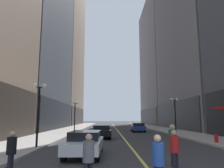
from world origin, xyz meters
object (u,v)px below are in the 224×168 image
car_white (85,142)px  fire_hydrant_right (216,139)px  street_lamp_left_near (39,100)px  pedestrian_in_green_parka (173,142)px  car_black (101,131)px  pedestrian_in_red_jacket (175,148)px  street_lamp_left_far (75,110)px  street_lamp_right_mid (175,108)px  pedestrian_in_black_coat (11,150)px  pedestrian_in_blue_hoodie (158,160)px  car_blue (138,127)px  pedestrian_in_grey_suit (88,157)px

car_white → fire_hydrant_right: (9.81, 4.80, -0.32)m
street_lamp_left_near → pedestrian_in_green_parka: bearing=-35.2°
pedestrian_in_green_parka → fire_hydrant_right: (5.76, 7.57, -0.65)m
car_black → pedestrian_in_green_parka: size_ratio=2.62×
pedestrian_in_red_jacket → fire_hydrant_right: bearing=55.3°
street_lamp_left_far → street_lamp_right_mid: same height
street_lamp_left_far → fire_hydrant_right: bearing=-46.4°
car_white → street_lamp_left_near: size_ratio=0.99×
car_black → street_lamp_left_near: bearing=-117.8°
pedestrian_in_red_jacket → pedestrian_in_black_coat: bearing=-178.2°
pedestrian_in_blue_hoodie → street_lamp_left_far: street_lamp_left_far is taller
fire_hydrant_right → street_lamp_right_mid: bearing=93.4°
pedestrian_in_red_jacket → street_lamp_right_mid: street_lamp_right_mid is taller
pedestrian_in_red_jacket → street_lamp_right_mid: (5.55, 17.05, 2.33)m
car_blue → fire_hydrant_right: size_ratio=5.87×
pedestrian_in_black_coat → fire_hydrant_right: pedestrian_in_black_coat is taller
pedestrian_in_black_coat → pedestrian_in_blue_hoodie: bearing=-22.0°
pedestrian_in_blue_hoodie → pedestrian_in_red_jacket: size_ratio=1.00×
car_blue → pedestrian_in_blue_hoodie: (-3.17, -26.27, 0.21)m
car_white → car_blue: (5.79, 20.19, 0.00)m
street_lamp_right_mid → fire_hydrant_right: 8.81m
pedestrian_in_blue_hoodie → street_lamp_left_far: 25.69m
pedestrian_in_blue_hoodie → street_lamp_left_near: size_ratio=0.36×
street_lamp_left_near → street_lamp_left_far: same height
pedestrian_in_blue_hoodie → car_black: bearing=97.0°
car_white → car_black: size_ratio=0.94×
street_lamp_left_near → fire_hydrant_right: 13.79m
street_lamp_left_near → fire_hydrant_right: size_ratio=5.54×
car_white → car_blue: bearing=74.0°
pedestrian_in_blue_hoodie → pedestrian_in_red_jacket: bearing=62.1°
car_white → pedestrian_in_black_coat: (-2.22, -4.12, 0.20)m
pedestrian_in_grey_suit → street_lamp_left_near: street_lamp_left_near is taller
car_white → street_lamp_right_mid: size_ratio=0.99×
pedestrian_in_black_coat → street_lamp_right_mid: bearing=56.2°
pedestrian_in_green_parka → street_lamp_right_mid: size_ratio=0.40×
pedestrian_in_grey_suit → pedestrian_in_blue_hoodie: bearing=-15.8°
car_blue → pedestrian_in_red_jacket: 24.21m
car_white → car_black: same height
car_white → pedestrian_in_green_parka: pedestrian_in_green_parka is taller
street_lamp_left_near → car_white: bearing=-36.2°
street_lamp_left_near → street_lamp_right_mid: 16.60m
pedestrian_in_grey_suit → pedestrian_in_blue_hoodie: size_ratio=0.99×
pedestrian_in_black_coat → pedestrian_in_green_parka: pedestrian_in_green_parka is taller
street_lamp_left_far → car_black: bearing=-64.1°
pedestrian_in_green_parka → pedestrian_in_red_jacket: pedestrian_in_green_parka is taller
car_blue → pedestrian_in_black_coat: bearing=-108.2°
pedestrian_in_green_parka → pedestrian_in_blue_hoodie: (-1.42, -3.30, -0.12)m
car_blue → street_lamp_right_mid: (3.51, -7.07, 2.54)m
pedestrian_in_black_coat → car_blue: bearing=71.8°
fire_hydrant_right → pedestrian_in_black_coat: bearing=-143.4°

